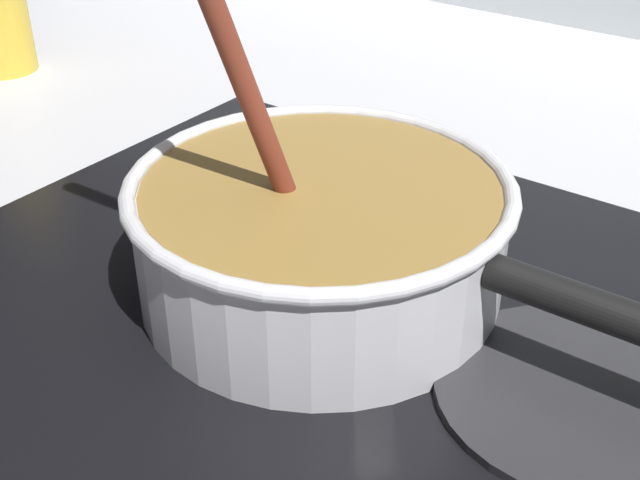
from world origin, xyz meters
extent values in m
cube|color=#B7B7BC|center=(0.00, 0.00, -0.02)|extent=(2.40, 1.60, 0.04)
cube|color=black|center=(0.02, 0.07, 0.01)|extent=(0.56, 0.48, 0.01)
torus|color=#592D0C|center=(0.02, 0.07, 0.02)|extent=(0.18, 0.18, 0.01)
cylinder|color=#262628|center=(0.20, 0.07, 0.01)|extent=(0.17, 0.17, 0.01)
cylinder|color=silver|center=(0.02, 0.07, 0.05)|extent=(0.24, 0.24, 0.08)
cylinder|color=olive|center=(0.02, 0.07, 0.06)|extent=(0.23, 0.23, 0.08)
torus|color=silver|center=(0.02, 0.07, 0.09)|extent=(0.26, 0.26, 0.01)
cylinder|color=black|center=(0.21, 0.07, 0.08)|extent=(0.14, 0.02, 0.02)
cylinder|color=#E5CC7A|center=(0.04, 0.06, 0.08)|extent=(0.03, 0.03, 0.01)
cylinder|color=beige|center=(0.02, 0.01, 0.08)|extent=(0.03, 0.03, 0.01)
cylinder|color=beige|center=(0.06, 0.02, 0.08)|extent=(0.03, 0.03, 0.01)
cylinder|color=#EDD88C|center=(-0.05, 0.07, 0.08)|extent=(0.03, 0.03, 0.01)
cylinder|color=maroon|center=(-0.01, 0.01, 0.22)|extent=(0.05, 0.10, 0.28)
cube|color=brown|center=(0.00, 0.05, 0.08)|extent=(0.04, 0.05, 0.01)
camera|label=1|loc=(0.29, -0.31, 0.34)|focal=46.45mm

